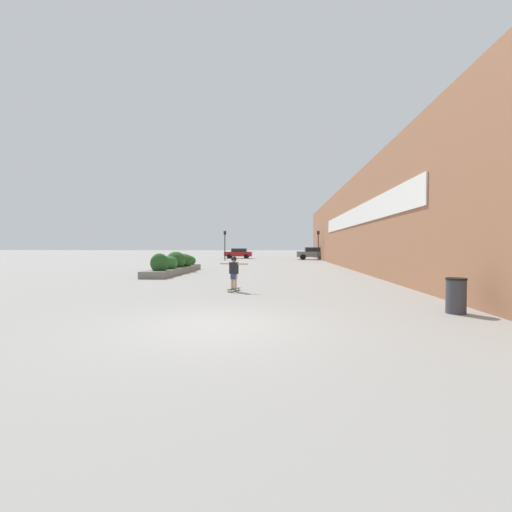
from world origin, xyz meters
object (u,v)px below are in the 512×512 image
skateboard (234,289)px  traffic_light_left (225,240)px  skateboarder (234,269)px  car_center_left (313,253)px  car_center_right (387,253)px  trash_bin (456,296)px  traffic_light_right (318,240)px  car_leftmost (239,253)px

skateboard → traffic_light_left: traffic_light_left is taller
skateboarder → car_center_left: size_ratio=0.31×
skateboarder → car_center_right: 35.85m
trash_bin → traffic_light_right: 32.78m
skateboard → car_center_left: car_center_left is taller
skateboarder → trash_bin: 7.26m
car_center_right → traffic_light_right: (-9.18, -3.43, 1.60)m
car_center_left → traffic_light_right: traffic_light_right is taller
car_center_left → car_center_right: car_center_right is taller
car_leftmost → traffic_light_right: (10.48, -6.84, 1.70)m
car_leftmost → car_center_left: 10.79m
traffic_light_left → skateboarder: bearing=-80.2°
skateboarder → traffic_light_left: size_ratio=0.34×
traffic_light_left → trash_bin: bearing=-71.1°
trash_bin → car_center_right: car_center_right is taller
car_center_right → car_center_left: bearing=-87.9°
car_leftmost → car_center_right: car_center_right is taller
car_leftmost → car_center_left: car_center_left is taller
trash_bin → traffic_light_left: size_ratio=0.25×
traffic_light_left → car_leftmost: bearing=84.1°
traffic_light_right → skateboarder: bearing=-102.5°
trash_bin → traffic_light_right: bearing=89.6°
skateboard → car_leftmost: car_leftmost is taller
skateboard → car_center_right: car_center_right is taller
skateboarder → traffic_light_right: (6.39, 28.86, 1.60)m
skateboarder → trash_bin: (6.14, -3.86, -0.39)m
car_center_left → traffic_light_right: bearing=-173.1°
car_center_right → traffic_light_right: size_ratio=1.28×
traffic_light_right → car_center_left: bearing=96.9°
car_center_right → traffic_light_left: traffic_light_left is taller
car_center_right → traffic_light_left: bearing=-78.8°
trash_bin → skateboarder: bearing=147.8°
trash_bin → skateboard: bearing=147.8°
car_leftmost → car_center_right: bearing=-99.8°
car_leftmost → trash_bin: bearing=-165.5°
skateboard → car_center_right: 35.86m
skateboard → car_center_right: bearing=84.2°
skateboard → trash_bin: 7.26m
car_center_right → traffic_light_right: traffic_light_right is taller
car_leftmost → traffic_light_right: size_ratio=1.07×
skateboarder → car_leftmost: car_leftmost is taller
traffic_light_right → car_leftmost: bearing=146.9°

